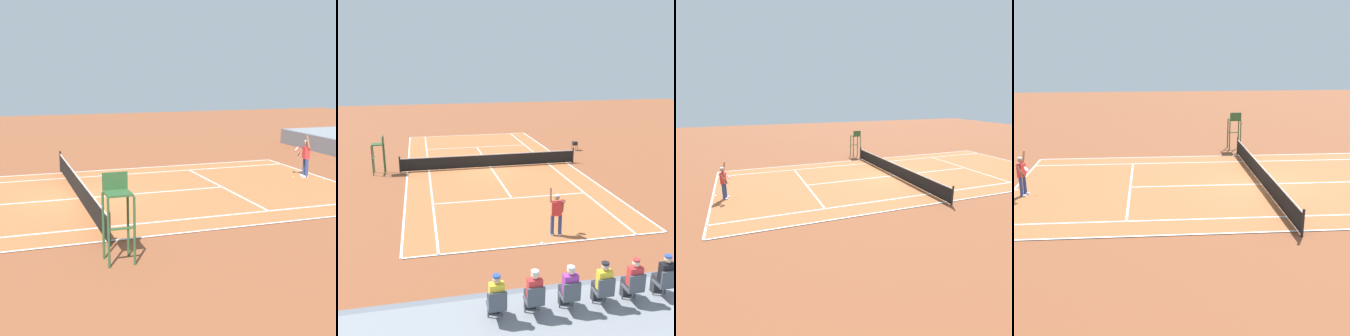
% 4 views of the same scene
% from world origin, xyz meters
% --- Properties ---
extents(ground_plane, '(80.00, 80.00, 0.00)m').
position_xyz_m(ground_plane, '(0.00, 0.00, 0.00)').
color(ground_plane, brown).
extents(court, '(11.08, 23.88, 0.03)m').
position_xyz_m(court, '(0.00, 0.00, 0.01)').
color(court, '#B76638').
rests_on(court, ground).
extents(net, '(11.98, 0.10, 1.07)m').
position_xyz_m(net, '(0.00, 0.00, 0.52)').
color(net, black).
rests_on(net, ground).
extents(tennis_player, '(0.83, 0.61, 2.08)m').
position_xyz_m(tennis_player, '(-0.78, 11.19, 0.99)').
color(tennis_player, navy).
rests_on(tennis_player, ground).
extents(tennis_ball, '(0.07, 0.07, 0.07)m').
position_xyz_m(tennis_ball, '(-0.83, 10.59, 0.03)').
color(tennis_ball, '#D1E533').
rests_on(tennis_ball, ground).
extents(umpire_chair, '(0.77, 0.77, 2.44)m').
position_xyz_m(umpire_chair, '(7.15, 0.00, 1.56)').
color(umpire_chair, '#2D562D').
rests_on(umpire_chair, ground).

